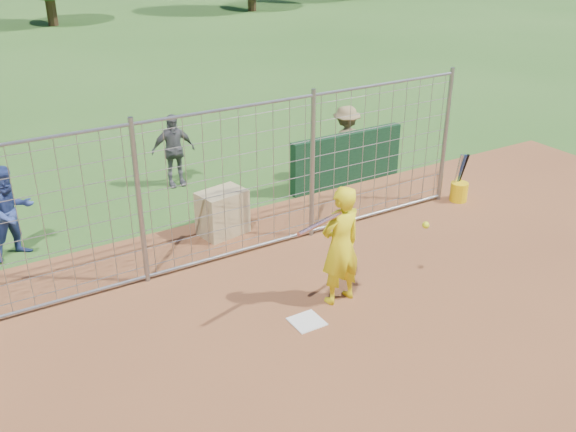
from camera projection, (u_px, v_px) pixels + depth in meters
ground at (299, 315)px, 9.02m from camera, size 100.00×100.00×0.00m
home_plate at (307, 322)px, 8.87m from camera, size 0.43×0.43×0.02m
dugout_wall at (347, 159)px, 13.16m from camera, size 2.60×0.20×1.10m
batter at (341, 246)px, 9.00m from camera, size 0.68×0.47×1.80m
bystander_a at (11, 212)px, 10.27m from camera, size 0.91×0.80×1.57m
bystander_b at (173, 150)px, 13.01m from camera, size 0.92×0.46×1.52m
bystander_c at (346, 143)px, 13.36m from camera, size 1.08×0.70×1.57m
equipment_bin at (222, 213)px, 11.16m from camera, size 0.89×0.69×0.80m
equipment_in_play at (348, 224)px, 8.61m from camera, size 2.22×0.36×0.49m
bucket_with_bats at (459, 189)px, 12.51m from camera, size 0.34×0.36×0.97m
backstop_fence at (232, 186)px, 10.03m from camera, size 9.08×0.08×2.60m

